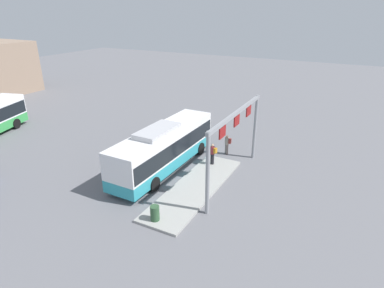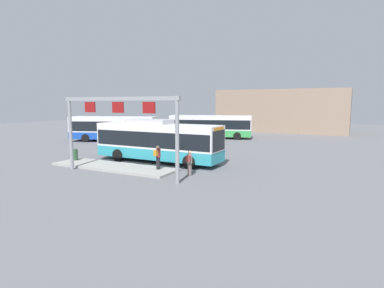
{
  "view_description": "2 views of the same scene",
  "coord_description": "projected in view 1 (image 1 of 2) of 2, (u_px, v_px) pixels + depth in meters",
  "views": [
    {
      "loc": [
        -18.59,
        -12.09,
        11.29
      ],
      "look_at": [
        2.17,
        -1.19,
        1.4
      ],
      "focal_mm": 30.31,
      "sensor_mm": 36.0,
      "label": 1
    },
    {
      "loc": [
        14.17,
        -21.44,
        4.77
      ],
      "look_at": [
        3.13,
        -0.01,
        1.67
      ],
      "focal_mm": 29.77,
      "sensor_mm": 36.0,
      "label": 2
    }
  ],
  "objects": [
    {
      "name": "person_waiting_near",
      "position": [
        213.0,
        153.0,
        24.66
      ],
      "size": [
        0.39,
        0.56,
        1.67
      ],
      "rotation": [
        0.0,
        0.0,
        1.42
      ],
      "color": "black",
      "rests_on": "platform_curb"
    },
    {
      "name": "ground_plane",
      "position": [
        165.0,
        168.0,
        24.73
      ],
      "size": [
        120.0,
        120.0,
        0.0
      ],
      "primitive_type": "plane",
      "color": "slate"
    },
    {
      "name": "platform_curb",
      "position": [
        195.0,
        187.0,
        21.87
      ],
      "size": [
        10.0,
        2.8,
        0.16
      ],
      "primitive_type": "cube",
      "color": "#9E9E99",
      "rests_on": "ground"
    },
    {
      "name": "platform_sign_gantry",
      "position": [
        236.0,
        131.0,
        21.41
      ],
      "size": [
        9.16,
        0.24,
        5.2
      ],
      "color": "gray",
      "rests_on": "ground"
    },
    {
      "name": "person_boarding",
      "position": [
        227.0,
        144.0,
        26.76
      ],
      "size": [
        0.38,
        0.56,
        1.67
      ],
      "rotation": [
        0.0,
        0.0,
        1.71
      ],
      "color": "slate",
      "rests_on": "ground"
    },
    {
      "name": "trash_bin",
      "position": [
        155.0,
        213.0,
        18.24
      ],
      "size": [
        0.52,
        0.52,
        0.9
      ],
      "primitive_type": "cylinder",
      "color": "#2D5133",
      "rests_on": "platform_curb"
    },
    {
      "name": "bus_main",
      "position": [
        164.0,
        146.0,
        24.02
      ],
      "size": [
        10.77,
        2.8,
        3.46
      ],
      "rotation": [
        0.0,
        0.0,
        -0.01
      ],
      "color": "teal",
      "rests_on": "ground"
    }
  ]
}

